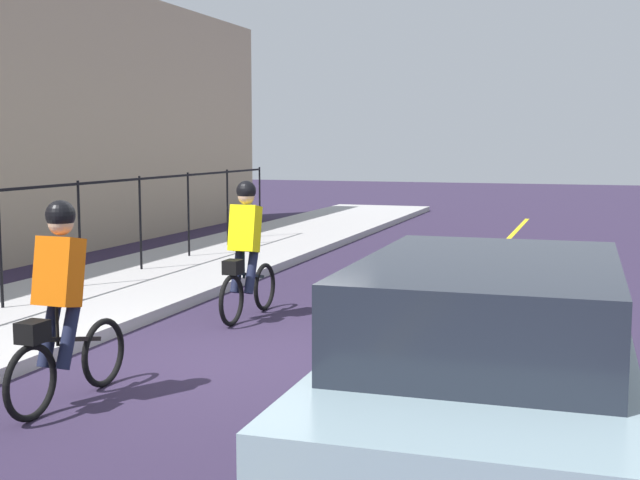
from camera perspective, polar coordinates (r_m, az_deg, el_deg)
The scene contains 5 objects.
ground_plane at distance 9.04m, azimuth -5.82°, elevation -8.23°, with size 80.00×80.00×0.00m, color #2C223B.
lane_line_centre at distance 8.53m, azimuth 4.16°, elevation -9.11°, with size 36.00×0.12×0.01m, color yellow.
cyclist_lead at distance 10.97m, azimuth -5.09°, elevation -0.73°, with size 1.71×0.37×1.83m.
cyclist_follow at distance 7.68m, azimuth -17.24°, elevation -4.21°, with size 1.71×0.37×1.83m.
patrol_sedan at distance 5.72m, azimuth 11.50°, elevation -8.65°, with size 4.43×1.98×1.58m.
Camera 1 is at (-7.96, -3.61, 2.33)m, focal length 46.87 mm.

